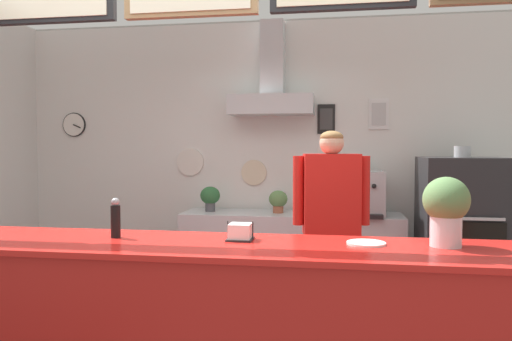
% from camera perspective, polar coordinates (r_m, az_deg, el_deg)
% --- Properties ---
extents(back_wall_assembly, '(5.25, 2.63, 2.91)m').
position_cam_1_polar(back_wall_assembly, '(5.22, 0.12, 2.47)').
color(back_wall_assembly, '#9E9E99').
rests_on(back_wall_assembly, ground_plane).
extents(service_counter, '(4.50, 0.69, 1.05)m').
position_cam_1_polar(service_counter, '(2.85, -8.91, -18.62)').
color(service_counter, red).
rests_on(service_counter, ground_plane).
extents(back_prep_counter, '(2.17, 0.57, 0.91)m').
position_cam_1_polar(back_prep_counter, '(5.04, 4.05, -10.13)').
color(back_prep_counter, silver).
rests_on(back_prep_counter, ground_plane).
extents(pizza_oven, '(0.70, 0.75, 1.58)m').
position_cam_1_polar(pizza_oven, '(4.79, 22.48, -7.42)').
color(pizza_oven, '#232326').
rests_on(pizza_oven, ground_plane).
extents(shop_worker, '(0.56, 0.28, 1.68)m').
position_cam_1_polar(shop_worker, '(3.73, 8.62, -7.51)').
color(shop_worker, '#232328').
rests_on(shop_worker, ground_plane).
extents(espresso_machine, '(0.55, 0.52, 0.43)m').
position_cam_1_polar(espresso_machine, '(4.89, 11.27, -2.59)').
color(espresso_machine, '#B7BABF').
rests_on(espresso_machine, back_prep_counter).
extents(potted_basil, '(0.19, 0.19, 0.22)m').
position_cam_1_polar(potted_basil, '(4.95, 2.57, -3.43)').
color(potted_basil, '#9E563D').
rests_on(potted_basil, back_prep_counter).
extents(potted_rosemary, '(0.20, 0.20, 0.25)m').
position_cam_1_polar(potted_rosemary, '(5.08, -5.29, -3.02)').
color(potted_rosemary, '#4C4C51').
rests_on(potted_rosemary, back_prep_counter).
extents(potted_thyme, '(0.14, 0.14, 0.18)m').
position_cam_1_polar(potted_thyme, '(4.94, 7.75, -3.78)').
color(potted_thyme, beige).
rests_on(potted_thyme, back_prep_counter).
extents(napkin_holder, '(0.15, 0.14, 0.10)m').
position_cam_1_polar(napkin_holder, '(2.72, -1.82, -7.15)').
color(napkin_holder, '#262628').
rests_on(napkin_holder, service_counter).
extents(basil_vase, '(0.23, 0.23, 0.36)m').
position_cam_1_polar(basil_vase, '(2.70, 21.02, -4.16)').
color(basil_vase, silver).
rests_on(basil_vase, service_counter).
extents(condiment_plate, '(0.20, 0.20, 0.01)m').
position_cam_1_polar(condiment_plate, '(2.67, 12.55, -8.16)').
color(condiment_plate, white).
rests_on(condiment_plate, service_counter).
extents(pepper_grinder, '(0.05, 0.05, 0.22)m').
position_cam_1_polar(pepper_grinder, '(2.89, -15.85, -5.29)').
color(pepper_grinder, black).
rests_on(pepper_grinder, service_counter).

